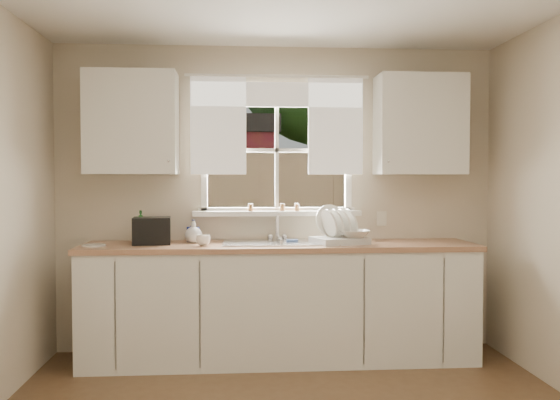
{
  "coord_description": "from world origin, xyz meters",
  "views": [
    {
      "loc": [
        -0.33,
        -2.89,
        1.41
      ],
      "look_at": [
        0.0,
        1.65,
        1.25
      ],
      "focal_mm": 38.0,
      "sensor_mm": 36.0,
      "label": 1
    }
  ],
  "objects": [
    {
      "name": "backyard",
      "position": [
        0.58,
        8.42,
        3.46
      ],
      "size": [
        20.0,
        10.0,
        6.13
      ],
      "color": "#335421",
      "rests_on": "ground"
    },
    {
      "name": "room_walls",
      "position": [
        0.0,
        -0.07,
        1.24
      ],
      "size": [
        3.62,
        4.02,
        2.5
      ],
      "color": "beige",
      "rests_on": "ground"
    },
    {
      "name": "upper_cabinet_right",
      "position": [
        1.15,
        1.82,
        1.85
      ],
      "size": [
        0.7,
        0.33,
        0.8
      ],
      "primitive_type": "cube",
      "color": "silver",
      "rests_on": "room_walls"
    },
    {
      "name": "bowl",
      "position": [
        0.57,
        1.59,
        0.99
      ],
      "size": [
        0.25,
        0.25,
        0.06
      ],
      "primitive_type": "imported",
      "rotation": [
        0.0,
        0.0,
        -0.05
      ],
      "color": "silver",
      "rests_on": "dish_rack"
    },
    {
      "name": "curtains",
      "position": [
        0.0,
        1.95,
        1.93
      ],
      "size": [
        1.5,
        0.03,
        0.81
      ],
      "color": "white",
      "rests_on": "room_walls"
    },
    {
      "name": "saucer",
      "position": [
        -1.4,
        1.6,
        0.92
      ],
      "size": [
        0.18,
        0.18,
        0.01
      ],
      "primitive_type": "cylinder",
      "color": "silver",
      "rests_on": "countertop"
    },
    {
      "name": "sill_jars",
      "position": [
        -0.01,
        1.94,
        1.18
      ],
      "size": [
        0.42,
        0.04,
        0.06
      ],
      "color": "brown",
      "rests_on": "window"
    },
    {
      "name": "soap_bottle_a",
      "position": [
        -1.09,
        1.81,
        1.04
      ],
      "size": [
        0.12,
        0.12,
        0.26
      ],
      "primitive_type": "imported",
      "rotation": [
        0.0,
        0.0,
        0.2
      ],
      "color": "#287C2F",
      "rests_on": "countertop"
    },
    {
      "name": "dish_rack",
      "position": [
        0.46,
        1.64,
        0.99
      ],
      "size": [
        0.47,
        0.41,
        0.3
      ],
      "color": "silver",
      "rests_on": "countertop"
    },
    {
      "name": "cup",
      "position": [
        -0.58,
        1.56,
        0.95
      ],
      "size": [
        0.13,
        0.13,
        0.08
      ],
      "primitive_type": "imported",
      "rotation": [
        0.0,
        0.0,
        0.25
      ],
      "color": "white",
      "rests_on": "countertop"
    },
    {
      "name": "wall_outlet",
      "position": [
        0.88,
        1.99,
        1.08
      ],
      "size": [
        0.08,
        0.01,
        0.12
      ],
      "primitive_type": "cube",
      "color": "beige",
      "rests_on": "room_walls"
    },
    {
      "name": "countertop",
      "position": [
        0.0,
        1.68,
        0.89
      ],
      "size": [
        3.04,
        0.65,
        0.04
      ],
      "primitive_type": "cube",
      "color": "#A07050",
      "rests_on": "base_cabinets"
    },
    {
      "name": "window",
      "position": [
        0.0,
        2.0,
        1.49
      ],
      "size": [
        1.38,
        0.16,
        1.06
      ],
      "color": "white",
      "rests_on": "room_walls"
    },
    {
      "name": "upper_cabinet_left",
      "position": [
        -1.15,
        1.82,
        1.85
      ],
      "size": [
        0.7,
        0.33,
        0.8
      ],
      "primitive_type": "cube",
      "color": "silver",
      "rests_on": "room_walls"
    },
    {
      "name": "black_appliance",
      "position": [
        -0.99,
        1.72,
        1.01
      ],
      "size": [
        0.3,
        0.27,
        0.21
      ],
      "primitive_type": "cube",
      "rotation": [
        0.0,
        0.0,
        0.09
      ],
      "color": "black",
      "rests_on": "countertop"
    },
    {
      "name": "soap_bottle_c",
      "position": [
        -0.67,
        1.79,
        1.0
      ],
      "size": [
        0.17,
        0.17,
        0.17
      ],
      "primitive_type": "imported",
      "rotation": [
        0.0,
        0.0,
        0.32
      ],
      "color": "beige",
      "rests_on": "countertop"
    },
    {
      "name": "base_cabinets",
      "position": [
        0.0,
        1.68,
        0.43
      ],
      "size": [
        3.0,
        0.62,
        0.87
      ],
      "primitive_type": "cube",
      "color": "silver",
      "rests_on": "ground"
    },
    {
      "name": "soap_bottle_b",
      "position": [
        -0.68,
        1.83,
        1.0
      ],
      "size": [
        0.11,
        0.11,
        0.18
      ],
      "primitive_type": "imported",
      "rotation": [
        0.0,
        0.0,
        0.39
      ],
      "color": "#3043B4",
      "rests_on": "countertop"
    },
    {
      "name": "sink",
      "position": [
        0.0,
        1.71,
        0.84
      ],
      "size": [
        0.88,
        0.52,
        0.4
      ],
      "color": "#B7B7BC",
      "rests_on": "countertop"
    }
  ]
}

